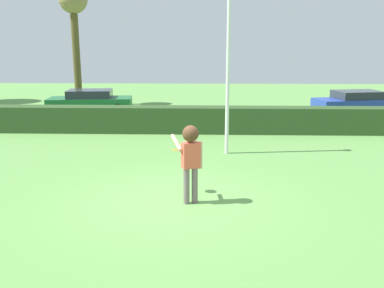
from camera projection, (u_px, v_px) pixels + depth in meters
name	position (u px, v px, depth m)	size (l,w,h in m)	color
ground_plane	(176.00, 201.00, 9.88)	(60.00, 60.00, 0.00)	#5F9448
person	(190.00, 153.00, 9.52)	(0.74, 0.65, 1.80)	slate
frisbee	(178.00, 150.00, 10.22)	(0.27, 0.27, 0.08)	orange
lamppost	(228.00, 57.00, 13.49)	(0.24, 0.24, 5.66)	silver
hedge_row	(189.00, 120.00, 17.43)	(27.70, 0.90, 1.06)	#2D4822
parked_car_green	(90.00, 101.00, 22.02)	(4.36, 2.19, 1.25)	#1E6633
parked_car_blue	(357.00, 102.00, 21.58)	(4.46, 2.53, 1.25)	#263FA5
maple_tree	(74.00, 10.00, 24.22)	(1.61, 1.61, 6.81)	brown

